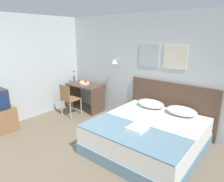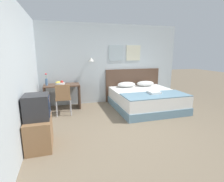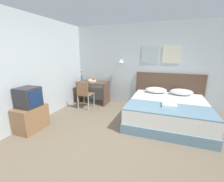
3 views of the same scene
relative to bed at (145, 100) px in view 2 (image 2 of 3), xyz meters
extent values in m
plane|color=#756651|center=(-0.98, -1.71, -0.28)|extent=(24.00, 24.00, 0.00)
cube|color=silver|center=(-0.98, 1.09, 1.05)|extent=(5.22, 0.06, 2.65)
cube|color=#A8B7BC|center=(-0.63, 1.05, 1.42)|extent=(0.52, 0.02, 0.52)
cube|color=beige|center=(0.00, 1.05, 1.42)|extent=(0.52, 0.02, 0.52)
cylinder|color=#B2B2B7|center=(-1.53, 0.98, 1.27)|extent=(0.02, 0.16, 0.02)
cone|color=white|center=(-1.53, 0.89, 1.22)|extent=(0.17, 0.17, 0.12)
cube|color=silver|center=(-3.22, -1.82, 1.05)|extent=(0.06, 5.78, 2.65)
cube|color=#66899E|center=(0.00, 0.00, -0.17)|extent=(1.91, 2.01, 0.22)
cube|color=white|center=(0.00, 0.00, 0.11)|extent=(1.87, 1.97, 0.34)
cube|color=brown|center=(0.00, 1.03, 0.29)|extent=(2.03, 0.06, 1.14)
ellipsoid|color=white|center=(-0.36, 0.75, 0.37)|extent=(0.63, 0.41, 0.18)
ellipsoid|color=white|center=(0.36, 0.75, 0.37)|extent=(0.63, 0.41, 0.18)
cube|color=#66899E|center=(0.00, -0.58, 0.29)|extent=(1.85, 0.80, 0.02)
cube|color=white|center=(0.03, -0.44, 0.33)|extent=(0.31, 0.33, 0.06)
cube|color=brown|center=(-2.49, 0.71, 0.47)|extent=(1.06, 0.58, 0.03)
cube|color=brown|center=(-3.00, 0.71, 0.09)|extent=(0.04, 0.54, 0.73)
cube|color=brown|center=(-1.98, 0.71, 0.09)|extent=(0.04, 0.54, 0.73)
cube|color=#8E6642|center=(-2.48, 0.17, 0.18)|extent=(0.42, 0.42, 0.02)
cube|color=#8E6642|center=(-2.48, -0.02, 0.40)|extent=(0.38, 0.03, 0.41)
cylinder|color=#B7B7BC|center=(-2.66, 0.36, -0.05)|extent=(0.03, 0.03, 0.45)
cylinder|color=#B7B7BC|center=(-2.29, 0.36, -0.05)|extent=(0.03, 0.03, 0.45)
cylinder|color=#B7B7BC|center=(-2.66, -0.02, -0.05)|extent=(0.03, 0.03, 0.45)
cylinder|color=#B7B7BC|center=(-2.29, -0.02, -0.05)|extent=(0.03, 0.03, 0.45)
cylinder|color=silver|center=(-2.54, 0.75, 0.51)|extent=(0.29, 0.29, 0.05)
sphere|color=red|center=(-2.48, 0.75, 0.56)|extent=(0.09, 0.09, 0.09)
ellipsoid|color=yellow|center=(-2.59, 0.73, 0.56)|extent=(0.18, 0.12, 0.06)
cylinder|color=#4C7099|center=(-2.92, 0.70, 0.59)|extent=(0.07, 0.07, 0.20)
cylinder|color=#3D7538|center=(-2.92, 0.70, 0.76)|extent=(0.01, 0.01, 0.14)
sphere|color=#DB3838|center=(-2.92, 0.70, 0.83)|extent=(0.06, 0.06, 0.06)
cube|color=#8E6642|center=(-2.95, -1.53, 0.01)|extent=(0.44, 0.68, 0.56)
cube|color=#2D2D30|center=(-2.95, -1.53, 0.51)|extent=(0.42, 0.43, 0.45)
cube|color=navy|center=(-2.73, -1.53, 0.51)|extent=(0.01, 0.34, 0.35)
camera|label=1|loc=(1.65, -3.15, 1.91)|focal=32.00mm
camera|label=2|loc=(-2.50, -4.76, 1.47)|focal=28.00mm
camera|label=3|loc=(-0.09, -3.89, 1.47)|focal=24.00mm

